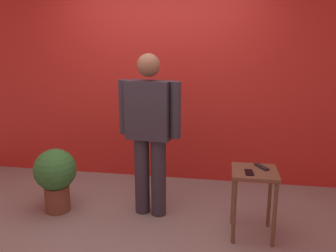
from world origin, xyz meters
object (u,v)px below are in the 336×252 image
standing_person (149,128)px  cell_phone (249,172)px  potted_plant (56,175)px  tv_remote (261,167)px  side_table (254,185)px

standing_person → cell_phone: 1.06m
cell_phone → potted_plant: potted_plant is taller
potted_plant → standing_person: bearing=6.8°
tv_remote → cell_phone: bearing=-158.9°
cell_phone → tv_remote: size_ratio=0.85×
potted_plant → tv_remote: bearing=-1.7°
side_table → cell_phone: (-0.06, -0.07, 0.14)m
tv_remote → potted_plant: bearing=148.3°
cell_phone → tv_remote: bearing=48.0°
standing_person → potted_plant: 1.13m
side_table → potted_plant: potted_plant is taller
side_table → tv_remote: tv_remote is taller
standing_person → cell_phone: size_ratio=11.54×
potted_plant → cell_phone: bearing=-6.1°
side_table → tv_remote: (0.06, 0.08, 0.15)m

